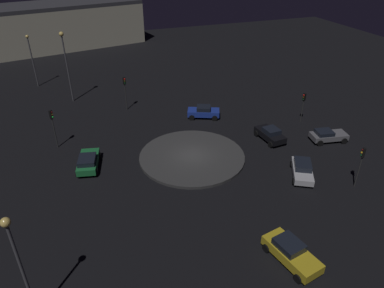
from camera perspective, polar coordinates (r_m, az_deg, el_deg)
name	(u,v)px	position (r m, az deg, el deg)	size (l,w,h in m)	color
ground_plane	(192,158)	(36.80, 0.00, -2.18)	(116.35, 116.35, 0.00)	black
roundabout_island	(192,156)	(36.72, 0.00, -1.99)	(10.81, 10.81, 0.29)	#383838
car_silver	(302,169)	(35.32, 17.20, -3.87)	(4.42, 3.52, 1.38)	silver
car_green	(88,161)	(36.26, -16.25, -2.68)	(4.40, 2.75, 1.42)	#1E7238
car_black	(270,134)	(40.48, 12.38, 1.57)	(3.98, 2.21, 1.52)	black
car_yellow	(291,252)	(26.76, 15.52, -16.30)	(4.56, 2.70, 1.51)	gold
car_blue	(204,112)	(44.74, 1.85, 5.17)	(3.15, 4.28, 1.52)	#1E38A5
car_grey	(328,135)	(42.18, 20.85, 1.30)	(2.55, 4.19, 1.32)	slate
traffic_light_southwest	(53,122)	(39.82, -21.35, 3.34)	(0.37, 0.40, 4.35)	#2D2D2D
traffic_light_west	(125,87)	(46.75, -10.65, 8.92)	(0.39, 0.35, 4.41)	#2D2D2D
traffic_light_northeast	(361,160)	(34.49, 25.41, -2.27)	(0.38, 0.39, 4.03)	#2D2D2D
traffic_light_north	(303,102)	(44.74, 17.35, 6.43)	(0.34, 0.38, 3.75)	#2D2D2D
streetlamp_southwest	(31,55)	(58.43, -24.26, 12.78)	(0.46, 0.46, 7.66)	#4C4C51
streetlamp_southwest_near	(65,55)	(50.36, -19.59, 13.16)	(0.59, 0.59, 9.40)	#4C4C51
streetlamp_southeast	(17,255)	(21.90, -26.16, -15.66)	(0.53, 0.53, 7.68)	#4C4C51
store_building	(50,26)	(79.81, -21.66, 17.06)	(17.68, 37.00, 8.48)	#B7B299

